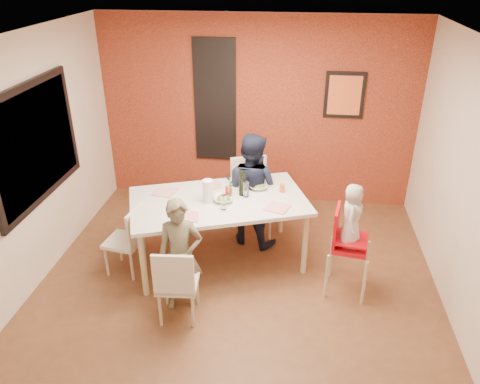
# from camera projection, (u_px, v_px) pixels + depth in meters

# --- Properties ---
(ground) EXTENTS (4.50, 4.50, 0.00)m
(ground) POSITION_uv_depth(u_px,v_px,m) (237.00, 286.00, 5.31)
(ground) COLOR brown
(ground) RESTS_ON ground
(ceiling) EXTENTS (4.50, 4.50, 0.02)m
(ceiling) POSITION_uv_depth(u_px,v_px,m) (236.00, 40.00, 4.09)
(ceiling) COLOR white
(ceiling) RESTS_ON wall_back
(wall_back) EXTENTS (4.50, 0.02, 2.70)m
(wall_back) POSITION_uv_depth(u_px,v_px,m) (257.00, 112.00, 6.69)
(wall_back) COLOR beige
(wall_back) RESTS_ON ground
(wall_front) EXTENTS (4.50, 0.02, 2.70)m
(wall_front) POSITION_uv_depth(u_px,v_px,m) (185.00, 343.00, 2.71)
(wall_front) COLOR beige
(wall_front) RESTS_ON ground
(wall_left) EXTENTS (0.02, 4.50, 2.70)m
(wall_left) POSITION_uv_depth(u_px,v_px,m) (26.00, 167.00, 4.95)
(wall_left) COLOR beige
(wall_left) RESTS_ON ground
(wall_right) EXTENTS (0.02, 4.50, 2.70)m
(wall_right) POSITION_uv_depth(u_px,v_px,m) (470.00, 192.00, 4.45)
(wall_right) COLOR beige
(wall_right) RESTS_ON ground
(brick_accent_wall) EXTENTS (4.50, 0.02, 2.70)m
(brick_accent_wall) POSITION_uv_depth(u_px,v_px,m) (257.00, 113.00, 6.67)
(brick_accent_wall) COLOR maroon
(brick_accent_wall) RESTS_ON ground
(picture_window_frame) EXTENTS (0.05, 1.70, 1.30)m
(picture_window_frame) POSITION_uv_depth(u_px,v_px,m) (35.00, 143.00, 5.04)
(picture_window_frame) COLOR black
(picture_window_frame) RESTS_ON wall_left
(picture_window_pane) EXTENTS (0.02, 1.55, 1.15)m
(picture_window_pane) POSITION_uv_depth(u_px,v_px,m) (36.00, 143.00, 5.04)
(picture_window_pane) COLOR black
(picture_window_pane) RESTS_ON wall_left
(glassblock_strip) EXTENTS (0.55, 0.03, 1.70)m
(glassblock_strip) POSITION_uv_depth(u_px,v_px,m) (215.00, 101.00, 6.66)
(glassblock_strip) COLOR silver
(glassblock_strip) RESTS_ON wall_back
(glassblock_surround) EXTENTS (0.60, 0.03, 1.76)m
(glassblock_surround) POSITION_uv_depth(u_px,v_px,m) (215.00, 101.00, 6.66)
(glassblock_surround) COLOR black
(glassblock_surround) RESTS_ON wall_back
(art_print_frame) EXTENTS (0.54, 0.03, 0.64)m
(art_print_frame) POSITION_uv_depth(u_px,v_px,m) (344.00, 95.00, 6.39)
(art_print_frame) COLOR black
(art_print_frame) RESTS_ON wall_back
(art_print_canvas) EXTENTS (0.44, 0.01, 0.54)m
(art_print_canvas) POSITION_uv_depth(u_px,v_px,m) (345.00, 95.00, 6.37)
(art_print_canvas) COLOR orange
(art_print_canvas) RESTS_ON wall_back
(dining_table) EXTENTS (2.27, 1.73, 0.84)m
(dining_table) POSITION_uv_depth(u_px,v_px,m) (219.00, 205.00, 5.44)
(dining_table) COLOR silver
(dining_table) RESTS_ON ground
(chair_near) EXTENTS (0.43, 0.43, 0.87)m
(chair_near) POSITION_uv_depth(u_px,v_px,m) (176.00, 282.00, 4.61)
(chair_near) COLOR beige
(chair_near) RESTS_ON ground
(chair_far) EXTENTS (0.61, 0.61, 1.03)m
(chair_far) POSITION_uv_depth(u_px,v_px,m) (250.00, 192.00, 6.14)
(chair_far) COLOR silver
(chair_far) RESTS_ON ground
(chair_left) EXTENTS (0.44, 0.44, 0.85)m
(chair_left) POSITION_uv_depth(u_px,v_px,m) (129.00, 237.00, 5.36)
(chair_left) COLOR silver
(chair_left) RESTS_ON ground
(high_chair) EXTENTS (0.49, 0.49, 1.02)m
(high_chair) POSITION_uv_depth(u_px,v_px,m) (346.00, 243.00, 5.01)
(high_chair) COLOR red
(high_chair) RESTS_ON ground
(child_near) EXTENTS (0.51, 0.39, 1.26)m
(child_near) POSITION_uv_depth(u_px,v_px,m) (180.00, 256.00, 4.75)
(child_near) COLOR brown
(child_near) RESTS_ON ground
(child_far) EXTENTS (0.87, 0.78, 1.48)m
(child_far) POSITION_uv_depth(u_px,v_px,m) (251.00, 190.00, 5.85)
(child_far) COLOR black
(child_far) RESTS_ON ground
(toddler) EXTENTS (0.28, 0.38, 0.70)m
(toddler) POSITION_uv_depth(u_px,v_px,m) (352.00, 216.00, 4.84)
(toddler) COLOR beige
(toddler) RESTS_ON high_chair
(plate_near_left) EXTENTS (0.26, 0.26, 0.01)m
(plate_near_left) POSITION_uv_depth(u_px,v_px,m) (188.00, 217.00, 5.03)
(plate_near_left) COLOR silver
(plate_near_left) RESTS_ON dining_table
(plate_far_mid) EXTENTS (0.25, 0.25, 0.01)m
(plate_far_mid) POSITION_uv_depth(u_px,v_px,m) (214.00, 186.00, 5.71)
(plate_far_mid) COLOR silver
(plate_far_mid) RESTS_ON dining_table
(plate_near_right) EXTENTS (0.31, 0.31, 0.01)m
(plate_near_right) POSITION_uv_depth(u_px,v_px,m) (278.00, 208.00, 5.22)
(plate_near_right) COLOR white
(plate_near_right) RESTS_ON dining_table
(plate_far_left) EXTENTS (0.28, 0.28, 0.01)m
(plate_far_left) POSITION_uv_depth(u_px,v_px,m) (165.00, 192.00, 5.56)
(plate_far_left) COLOR white
(plate_far_left) RESTS_ON dining_table
(salad_bowl_a) EXTENTS (0.27, 0.27, 0.06)m
(salad_bowl_a) POSITION_uv_depth(u_px,v_px,m) (224.00, 199.00, 5.35)
(salad_bowl_a) COLOR white
(salad_bowl_a) RESTS_ON dining_table
(salad_bowl_b) EXTENTS (0.26, 0.26, 0.05)m
(salad_bowl_b) POSITION_uv_depth(u_px,v_px,m) (258.00, 187.00, 5.64)
(salad_bowl_b) COLOR white
(salad_bowl_b) RESTS_ON dining_table
(wine_bottle) EXTENTS (0.08, 0.08, 0.30)m
(wine_bottle) POSITION_uv_depth(u_px,v_px,m) (242.00, 183.00, 5.44)
(wine_bottle) COLOR black
(wine_bottle) RESTS_ON dining_table
(wine_glass_a) EXTENTS (0.06, 0.06, 0.18)m
(wine_glass_a) POSITION_uv_depth(u_px,v_px,m) (224.00, 202.00, 5.15)
(wine_glass_a) COLOR white
(wine_glass_a) RESTS_ON dining_table
(wine_glass_b) EXTENTS (0.07, 0.07, 0.19)m
(wine_glass_b) POSITION_uv_depth(u_px,v_px,m) (246.00, 189.00, 5.42)
(wine_glass_b) COLOR white
(wine_glass_b) RESTS_ON dining_table
(paper_towel_roll) EXTENTS (0.12, 0.12, 0.27)m
(paper_towel_roll) POSITION_uv_depth(u_px,v_px,m) (208.00, 191.00, 5.29)
(paper_towel_roll) COLOR white
(paper_towel_roll) RESTS_ON dining_table
(condiment_red) EXTENTS (0.04, 0.04, 0.15)m
(condiment_red) POSITION_uv_depth(u_px,v_px,m) (227.00, 192.00, 5.40)
(condiment_red) COLOR red
(condiment_red) RESTS_ON dining_table
(condiment_green) EXTENTS (0.04, 0.04, 0.15)m
(condiment_green) POSITION_uv_depth(u_px,v_px,m) (231.00, 190.00, 5.46)
(condiment_green) COLOR #357C29
(condiment_green) RESTS_ON dining_table
(condiment_brown) EXTENTS (0.04, 0.04, 0.14)m
(condiment_brown) POSITION_uv_depth(u_px,v_px,m) (231.00, 193.00, 5.40)
(condiment_brown) COLOR brown
(condiment_brown) RESTS_ON dining_table
(sippy_cup) EXTENTS (0.06, 0.06, 0.10)m
(sippy_cup) POSITION_uv_depth(u_px,v_px,m) (282.00, 188.00, 5.55)
(sippy_cup) COLOR orange
(sippy_cup) RESTS_ON dining_table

